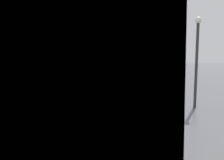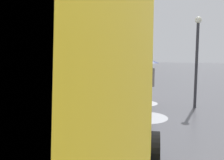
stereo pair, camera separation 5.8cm
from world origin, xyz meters
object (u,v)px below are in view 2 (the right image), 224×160
(pedestrian_white_side, at_px, (116,67))
(pedestrian_far_side, at_px, (110,71))
(hand_dolly_boxes, at_px, (108,86))
(street_lamp, at_px, (197,53))
(bare_tree_far, at_px, (44,84))
(shopping_cart_vendor, at_px, (122,88))
(pedestrian_pink_side, at_px, (148,70))
(cargo_van_parked_right, at_px, (58,72))
(pedestrian_black_side, at_px, (105,69))

(pedestrian_white_side, height_order, pedestrian_far_side, same)
(hand_dolly_boxes, relative_size, street_lamp, 0.34)
(pedestrian_white_side, bearing_deg, bare_tree_far, 94.07)
(shopping_cart_vendor, bearing_deg, pedestrian_white_side, -67.70)
(shopping_cart_vendor, xyz_separation_m, pedestrian_far_side, (0.33, 1.41, 1.00))
(shopping_cart_vendor, relative_size, pedestrian_far_side, 0.49)
(pedestrian_pink_side, relative_size, street_lamp, 0.56)
(cargo_van_parked_right, bearing_deg, shopping_cart_vendor, 154.14)
(cargo_van_parked_right, xyz_separation_m, pedestrian_black_side, (-3.52, 2.44, 0.41))
(pedestrian_pink_side, xyz_separation_m, pedestrian_black_side, (2.10, -0.41, 0.00))
(shopping_cart_vendor, height_order, pedestrian_black_side, pedestrian_black_side)
(street_lamp, bearing_deg, pedestrian_pink_side, -10.66)
(hand_dolly_boxes, xyz_separation_m, street_lamp, (-4.14, 1.53, 1.77))
(hand_dolly_boxes, bearing_deg, pedestrian_far_side, 103.88)
(pedestrian_far_side, bearing_deg, street_lamp, -176.13)
(cargo_van_parked_right, xyz_separation_m, bare_tree_far, (-4.55, 11.07, 0.82))
(pedestrian_pink_side, xyz_separation_m, pedestrian_white_side, (1.80, -1.91, -0.01))
(pedestrian_black_side, distance_m, bare_tree_far, 8.70)
(street_lamp, bearing_deg, bare_tree_far, 68.30)
(hand_dolly_boxes, relative_size, pedestrian_white_side, 0.61)
(cargo_van_parked_right, height_order, hand_dolly_boxes, cargo_van_parked_right)
(bare_tree_far, bearing_deg, pedestrian_pink_side, -97.47)
(pedestrian_far_side, bearing_deg, cargo_van_parked_right, -41.37)
(pedestrian_white_side, xyz_separation_m, bare_tree_far, (-0.72, 10.12, 0.43))
(shopping_cart_vendor, bearing_deg, hand_dolly_boxes, -25.76)
(pedestrian_far_side, bearing_deg, pedestrian_black_side, -67.31)
(pedestrian_pink_side, height_order, pedestrian_black_side, same)
(cargo_van_parked_right, height_order, bare_tree_far, bare_tree_far)
(bare_tree_far, bearing_deg, pedestrian_black_side, -83.24)
(pedestrian_far_side, bearing_deg, shopping_cart_vendor, -103.09)
(shopping_cart_vendor, distance_m, pedestrian_far_side, 1.76)
(shopping_cart_vendor, height_order, street_lamp, street_lamp)
(shopping_cart_vendor, height_order, pedestrian_white_side, pedestrian_white_side)
(pedestrian_far_side, xyz_separation_m, bare_tree_far, (-0.58, 7.58, 0.43))
(pedestrian_white_side, bearing_deg, pedestrian_black_side, 78.55)
(pedestrian_white_side, bearing_deg, pedestrian_far_side, 93.06)
(cargo_van_parked_right, relative_size, pedestrian_far_side, 2.51)
(pedestrian_pink_side, relative_size, pedestrian_white_side, 1.00)
(pedestrian_white_side, distance_m, pedestrian_far_side, 2.55)
(pedestrian_pink_side, distance_m, pedestrian_white_side, 2.62)
(pedestrian_black_side, bearing_deg, shopping_cart_vendor, -154.70)
(shopping_cart_vendor, relative_size, pedestrian_white_side, 0.49)
(cargo_van_parked_right, bearing_deg, hand_dolly_boxes, 154.12)
(hand_dolly_boxes, xyz_separation_m, pedestrian_black_side, (-0.00, 0.73, 0.98))
(pedestrian_pink_side, xyz_separation_m, bare_tree_far, (1.08, 8.21, 0.41))
(cargo_van_parked_right, xyz_separation_m, pedestrian_far_side, (-3.96, 3.49, 0.39))
(cargo_van_parked_right, xyz_separation_m, hand_dolly_boxes, (-3.52, 1.71, -0.58))
(pedestrian_white_side, xyz_separation_m, street_lamp, (-3.84, 2.29, 0.80))
(pedestrian_black_side, bearing_deg, pedestrian_pink_side, 168.84)
(hand_dolly_boxes, distance_m, street_lamp, 4.75)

